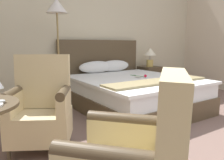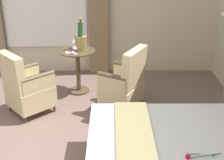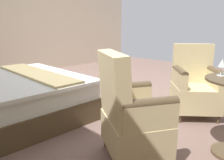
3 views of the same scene
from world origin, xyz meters
TOP-DOWN VIEW (x-y plane):
  - ground_plane at (0.00, 0.00)m, footprint 7.83×7.83m
  - wall_far_side at (3.07, 0.00)m, footprint 0.12×6.45m
  - wine_glass_near_edge at (-1.90, 0.63)m, footprint 0.07×0.07m
  - armchair_by_window at (-1.46, 1.38)m, footprint 0.76×0.74m
  - armchair_facing_bed at (-1.37, -0.03)m, footprint 0.78×0.79m

SIDE VIEW (x-z plane):
  - ground_plane at x=0.00m, z-range 0.00..0.00m
  - armchair_facing_bed at x=-1.37m, z-range -0.08..0.87m
  - armchair_by_window at x=-1.46m, z-range -0.08..0.90m
  - wine_glass_near_edge at x=-1.90m, z-range 0.76..0.92m
  - wall_far_side at x=3.07m, z-range 0.00..3.12m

